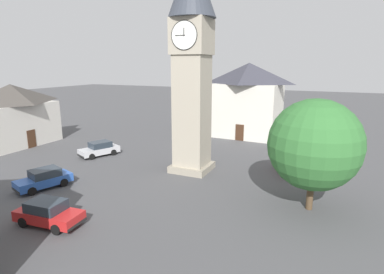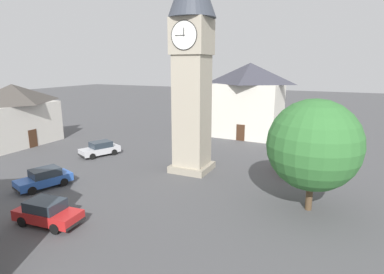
{
  "view_description": "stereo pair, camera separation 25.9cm",
  "coord_description": "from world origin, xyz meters",
  "px_view_note": "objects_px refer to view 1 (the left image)",
  "views": [
    {
      "loc": [
        -11.47,
        25.24,
        9.52
      ],
      "look_at": [
        0.0,
        0.0,
        3.15
      ],
      "focal_mm": 29.49,
      "sensor_mm": 36.0,
      "label": 1
    },
    {
      "loc": [
        -11.71,
        25.13,
        9.52
      ],
      "look_at": [
        0.0,
        0.0,
        3.15
      ],
      "focal_mm": 29.49,
      "sensor_mm": 36.0,
      "label": 2
    }
  ],
  "objects_px": {
    "car_red_corner": "(44,179)",
    "clock_tower": "(192,47)",
    "building_shop_left": "(248,100)",
    "car_blue_kerb": "(292,165)",
    "building_corner_back": "(13,115)",
    "tree": "(314,145)",
    "car_white_side": "(99,149)",
    "pedestrian": "(275,145)",
    "car_silver_kerb": "(48,213)"
  },
  "relations": [
    {
      "from": "clock_tower",
      "to": "building_corner_back",
      "type": "xyz_separation_m",
      "value": [
        23.11,
        0.37,
        -7.27
      ]
    },
    {
      "from": "car_silver_kerb",
      "to": "building_corner_back",
      "type": "relative_size",
      "value": 0.43
    },
    {
      "from": "car_white_side",
      "to": "building_shop_left",
      "type": "xyz_separation_m",
      "value": [
        -11.83,
        -15.96,
        4.22
      ]
    },
    {
      "from": "clock_tower",
      "to": "tree",
      "type": "height_order",
      "value": "clock_tower"
    },
    {
      "from": "clock_tower",
      "to": "car_silver_kerb",
      "type": "bearing_deg",
      "value": 73.88
    },
    {
      "from": "car_silver_kerb",
      "to": "car_red_corner",
      "type": "distance_m",
      "value": 6.58
    },
    {
      "from": "car_white_side",
      "to": "car_blue_kerb",
      "type": "bearing_deg",
      "value": -171.7
    },
    {
      "from": "clock_tower",
      "to": "building_shop_left",
      "type": "bearing_deg",
      "value": -93.07
    },
    {
      "from": "car_blue_kerb",
      "to": "pedestrian",
      "type": "xyz_separation_m",
      "value": [
        2.48,
        -5.44,
        0.25
      ]
    },
    {
      "from": "car_blue_kerb",
      "to": "pedestrian",
      "type": "relative_size",
      "value": 2.64
    },
    {
      "from": "clock_tower",
      "to": "car_red_corner",
      "type": "height_order",
      "value": "clock_tower"
    },
    {
      "from": "car_blue_kerb",
      "to": "building_corner_back",
      "type": "bearing_deg",
      "value": 6.19
    },
    {
      "from": "car_white_side",
      "to": "building_corner_back",
      "type": "distance_m",
      "value": 12.52
    },
    {
      "from": "pedestrian",
      "to": "tree",
      "type": "distance_m",
      "value": 13.76
    },
    {
      "from": "car_white_side",
      "to": "tree",
      "type": "height_order",
      "value": "tree"
    },
    {
      "from": "car_white_side",
      "to": "pedestrian",
      "type": "height_order",
      "value": "pedestrian"
    },
    {
      "from": "car_silver_kerb",
      "to": "building_shop_left",
      "type": "relative_size",
      "value": 0.44
    },
    {
      "from": "car_silver_kerb",
      "to": "car_white_side",
      "type": "bearing_deg",
      "value": -61.02
    },
    {
      "from": "car_blue_kerb",
      "to": "car_white_side",
      "type": "height_order",
      "value": "same"
    },
    {
      "from": "car_silver_kerb",
      "to": "building_shop_left",
      "type": "bearing_deg",
      "value": -98.97
    },
    {
      "from": "pedestrian",
      "to": "car_white_side",
      "type": "bearing_deg",
      "value": 25.98
    },
    {
      "from": "car_silver_kerb",
      "to": "tree",
      "type": "relative_size",
      "value": 0.57
    },
    {
      "from": "car_red_corner",
      "to": "tree",
      "type": "height_order",
      "value": "tree"
    },
    {
      "from": "tree",
      "to": "building_corner_back",
      "type": "relative_size",
      "value": 0.75
    },
    {
      "from": "building_corner_back",
      "to": "car_blue_kerb",
      "type": "bearing_deg",
      "value": -173.81
    },
    {
      "from": "clock_tower",
      "to": "car_white_side",
      "type": "xyz_separation_m",
      "value": [
        10.96,
        -0.22,
        -10.25
      ]
    },
    {
      "from": "pedestrian",
      "to": "tree",
      "type": "bearing_deg",
      "value": 109.67
    },
    {
      "from": "car_silver_kerb",
      "to": "clock_tower",
      "type": "bearing_deg",
      "value": -106.12
    },
    {
      "from": "pedestrian",
      "to": "building_corner_back",
      "type": "bearing_deg",
      "value": 16.93
    },
    {
      "from": "clock_tower",
      "to": "car_red_corner",
      "type": "distance_m",
      "value": 16.11
    },
    {
      "from": "building_shop_left",
      "to": "tree",
      "type": "bearing_deg",
      "value": 115.54
    },
    {
      "from": "clock_tower",
      "to": "car_blue_kerb",
      "type": "relative_size",
      "value": 4.24
    },
    {
      "from": "car_blue_kerb",
      "to": "building_shop_left",
      "type": "height_order",
      "value": "building_shop_left"
    },
    {
      "from": "tree",
      "to": "building_shop_left",
      "type": "distance_m",
      "value": 22.41
    },
    {
      "from": "car_red_corner",
      "to": "building_shop_left",
      "type": "bearing_deg",
      "value": -111.31
    },
    {
      "from": "building_corner_back",
      "to": "car_red_corner",
      "type": "bearing_deg",
      "value": 149.59
    },
    {
      "from": "car_silver_kerb",
      "to": "tree",
      "type": "xyz_separation_m",
      "value": [
        -14.24,
        -8.82,
        3.71
      ]
    },
    {
      "from": "car_red_corner",
      "to": "clock_tower",
      "type": "bearing_deg",
      "value": -135.36
    },
    {
      "from": "car_blue_kerb",
      "to": "car_white_side",
      "type": "xyz_separation_m",
      "value": [
        19.49,
        2.84,
        0.0
      ]
    },
    {
      "from": "car_blue_kerb",
      "to": "building_shop_left",
      "type": "distance_m",
      "value": 15.76
    },
    {
      "from": "car_white_side",
      "to": "pedestrian",
      "type": "xyz_separation_m",
      "value": [
        -17.0,
        -8.28,
        0.25
      ]
    },
    {
      "from": "pedestrian",
      "to": "car_silver_kerb",
      "type": "bearing_deg",
      "value": 65.45
    },
    {
      "from": "car_red_corner",
      "to": "car_silver_kerb",
      "type": "bearing_deg",
      "value": 141.2
    },
    {
      "from": "car_white_side",
      "to": "car_red_corner",
      "type": "bearing_deg",
      "value": 103.28
    },
    {
      "from": "car_silver_kerb",
      "to": "building_corner_back",
      "type": "xyz_separation_m",
      "value": [
        19.39,
        -12.49,
        2.98
      ]
    },
    {
      "from": "car_red_corner",
      "to": "pedestrian",
      "type": "xyz_separation_m",
      "value": [
        -14.89,
        -17.24,
        0.25
      ]
    },
    {
      "from": "tree",
      "to": "building_corner_back",
      "type": "distance_m",
      "value": 33.84
    },
    {
      "from": "car_red_corner",
      "to": "pedestrian",
      "type": "distance_m",
      "value": 22.78
    },
    {
      "from": "car_red_corner",
      "to": "building_corner_back",
      "type": "relative_size",
      "value": 0.45
    },
    {
      "from": "clock_tower",
      "to": "building_shop_left",
      "type": "xyz_separation_m",
      "value": [
        -0.87,
        -16.17,
        -6.03
      ]
    }
  ]
}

